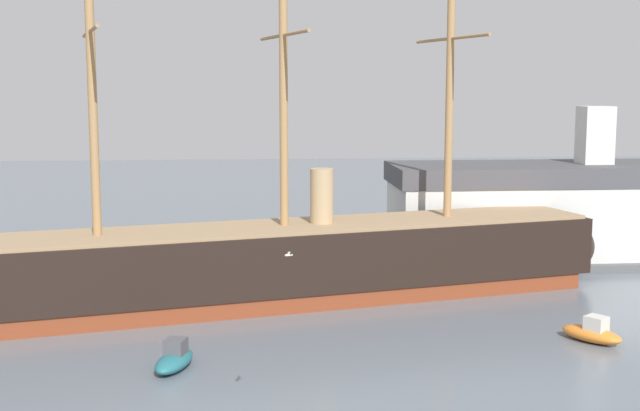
{
  "coord_description": "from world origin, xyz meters",
  "views": [
    {
      "loc": [
        -7.95,
        -20.22,
        18.87
      ],
      "look_at": [
        -2.95,
        36.48,
        10.84
      ],
      "focal_mm": 47.94,
      "sensor_mm": 36.0,
      "label": 1
    }
  ],
  "objects_px": {
    "tall_ship": "(285,262)",
    "seagull_in_flight": "(288,255)",
    "motorboat_alongside_bow": "(174,359)",
    "motorboat_alongside_stern": "(592,333)",
    "dockside_warehouse_right": "(568,212)"
  },
  "relations": [
    {
      "from": "tall_ship",
      "to": "seagull_in_flight",
      "type": "xyz_separation_m",
      "value": [
        -1.3,
        -32.37,
        7.09
      ]
    },
    {
      "from": "tall_ship",
      "to": "motorboat_alongside_bow",
      "type": "bearing_deg",
      "value": -115.51
    },
    {
      "from": "motorboat_alongside_bow",
      "to": "seagull_in_flight",
      "type": "xyz_separation_m",
      "value": [
        6.91,
        -15.16,
        10.0
      ]
    },
    {
      "from": "motorboat_alongside_stern",
      "to": "dockside_warehouse_right",
      "type": "bearing_deg",
      "value": 72.57
    },
    {
      "from": "tall_ship",
      "to": "dockside_warehouse_right",
      "type": "relative_size",
      "value": 1.64
    },
    {
      "from": "motorboat_alongside_bow",
      "to": "tall_ship",
      "type": "bearing_deg",
      "value": 64.49
    },
    {
      "from": "motorboat_alongside_bow",
      "to": "seagull_in_flight",
      "type": "distance_m",
      "value": 19.43
    },
    {
      "from": "tall_ship",
      "to": "dockside_warehouse_right",
      "type": "bearing_deg",
      "value": 25.94
    },
    {
      "from": "motorboat_alongside_bow",
      "to": "seagull_in_flight",
      "type": "height_order",
      "value": "seagull_in_flight"
    },
    {
      "from": "dockside_warehouse_right",
      "to": "seagull_in_flight",
      "type": "bearing_deg",
      "value": -124.39
    },
    {
      "from": "tall_ship",
      "to": "motorboat_alongside_bow",
      "type": "distance_m",
      "value": 19.29
    },
    {
      "from": "motorboat_alongside_bow",
      "to": "dockside_warehouse_right",
      "type": "height_order",
      "value": "dockside_warehouse_right"
    },
    {
      "from": "motorboat_alongside_bow",
      "to": "seagull_in_flight",
      "type": "relative_size",
      "value": 5.02
    },
    {
      "from": "tall_ship",
      "to": "seagull_in_flight",
      "type": "relative_size",
      "value": 66.28
    },
    {
      "from": "motorboat_alongside_stern",
      "to": "tall_ship",
      "type": "bearing_deg",
      "value": 148.15
    }
  ]
}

